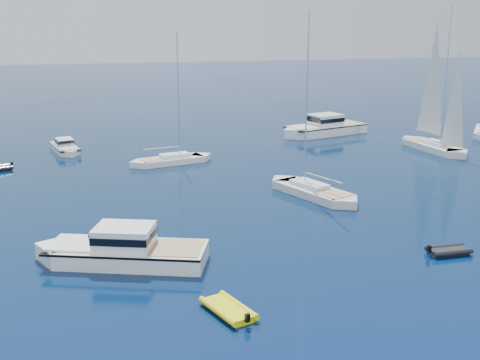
% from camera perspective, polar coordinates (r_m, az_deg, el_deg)
% --- Properties ---
extents(motor_cruiser_centre, '(12.92, 7.72, 3.25)m').
position_cam_1_polar(motor_cruiser_centre, '(41.32, -11.00, -7.59)').
color(motor_cruiser_centre, white).
rests_on(motor_cruiser_centre, ground).
extents(motor_cruiser_distant, '(14.35, 8.01, 3.60)m').
position_cam_1_polar(motor_cruiser_distant, '(85.23, 7.82, 4.25)').
color(motor_cruiser_distant, white).
rests_on(motor_cruiser_distant, ground).
extents(motor_cruiser_horizon, '(4.23, 8.25, 2.07)m').
position_cam_1_polar(motor_cruiser_horizon, '(76.39, -16.05, 2.56)').
color(motor_cruiser_horizon, white).
rests_on(motor_cruiser_horizon, ground).
extents(sailboat_mid_r, '(7.01, 11.80, 16.91)m').
position_cam_1_polar(sailboat_mid_r, '(55.76, 6.81, -1.45)').
color(sailboat_mid_r, silver).
rests_on(sailboat_mid_r, ground).
extents(sailboat_centre, '(10.43, 4.94, 14.84)m').
position_cam_1_polar(sailboat_centre, '(68.02, -6.43, 1.57)').
color(sailboat_centre, white).
rests_on(sailboat_centre, ground).
extents(sailboat_sails_r, '(4.55, 12.29, 17.64)m').
position_cam_1_polar(sailboat_sails_r, '(78.02, 17.65, 2.68)').
color(sailboat_sails_r, white).
rests_on(sailboat_sails_r, ground).
extents(tender_yellow, '(3.18, 4.22, 0.95)m').
position_cam_1_polar(tender_yellow, '(34.13, -1.11, -12.35)').
color(tender_yellow, '#F0EF0E').
rests_on(tender_yellow, ground).
extents(tender_grey_near, '(3.04, 1.74, 0.95)m').
position_cam_1_polar(tender_grey_near, '(44.36, 18.96, -6.56)').
color(tender_grey_near, black).
rests_on(tender_grey_near, ground).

